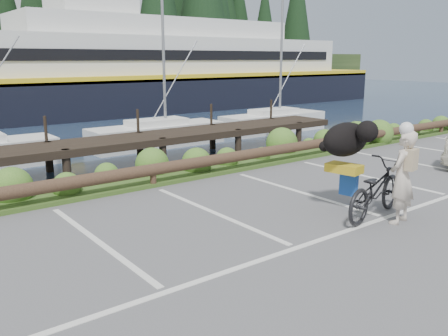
{
  "coord_description": "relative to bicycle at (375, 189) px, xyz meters",
  "views": [
    {
      "loc": [
        -5.64,
        -5.69,
        3.2
      ],
      "look_at": [
        -0.16,
        1.45,
        1.1
      ],
      "focal_mm": 38.0,
      "sensor_mm": 36.0,
      "label": 1
    }
  ],
  "objects": [
    {
      "name": "ground",
      "position": [
        -2.46,
        0.2,
        -0.59
      ],
      "size": [
        72.0,
        72.0,
        0.0
      ],
      "primitive_type": "plane",
      "color": "#515154"
    },
    {
      "name": "vegetation_strip",
      "position": [
        -2.46,
        5.5,
        -0.54
      ],
      "size": [
        34.0,
        1.6,
        0.1
      ],
      "primitive_type": "cube",
      "color": "#3D5B21",
      "rests_on": "ground"
    },
    {
      "name": "log_rail",
      "position": [
        -2.46,
        4.8,
        -0.59
      ],
      "size": [
        32.0,
        0.3,
        0.6
      ],
      "primitive_type": null,
      "color": "#443021",
      "rests_on": "ground"
    },
    {
      "name": "bicycle",
      "position": [
        0.0,
        0.0,
        0.0
      ],
      "size": [
        2.35,
        1.19,
        1.18
      ],
      "primitive_type": "imported",
      "rotation": [
        0.0,
        0.0,
        1.76
      ],
      "color": "black",
      "rests_on": "ground"
    },
    {
      "name": "cyclist",
      "position": [
        0.1,
        -0.51,
        0.34
      ],
      "size": [
        0.75,
        0.57,
        1.86
      ],
      "primitive_type": "imported",
      "rotation": [
        0.0,
        0.0,
        3.33
      ],
      "color": "beige",
      "rests_on": "ground"
    },
    {
      "name": "dog",
      "position": [
        -0.14,
        0.7,
        0.95
      ],
      "size": [
        0.83,
        1.34,
        0.72
      ],
      "primitive_type": "ellipsoid",
      "rotation": [
        0.0,
        0.0,
        1.76
      ],
      "color": "black",
      "rests_on": "bicycle"
    }
  ]
}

